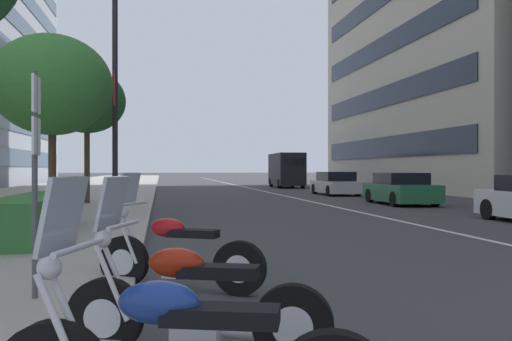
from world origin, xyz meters
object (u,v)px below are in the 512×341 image
at_px(motorcycle_far_end_row, 177,255).
at_px(parking_sign_by_curb, 35,156).
at_px(delivery_van_ahead, 286,169).
at_px(car_lead_in_lane, 401,189).
at_px(street_lamp_with_banners, 124,66).
at_px(street_tree_by_lamp_post, 52,85).
at_px(motorcycle_under_tarp, 191,305).
at_px(car_far_down_avenue, 335,184).
at_px(street_tree_near_plaza_corner, 87,101).

distance_m(motorcycle_far_end_row, parking_sign_by_curb, 2.09).
bearing_deg(delivery_van_ahead, car_lead_in_lane, -177.72).
height_order(motorcycle_far_end_row, street_lamp_with_banners, street_lamp_with_banners).
bearing_deg(car_lead_in_lane, parking_sign_by_curb, 145.34).
xyz_separation_m(motorcycle_far_end_row, street_lamp_with_banners, (11.39, 1.40, 4.49)).
distance_m(car_lead_in_lane, parking_sign_by_curb, 19.28).
distance_m(delivery_van_ahead, street_tree_by_lamp_post, 29.38).
xyz_separation_m(delivery_van_ahead, street_lamp_with_banners, (-24.21, 11.34, 3.46)).
xyz_separation_m(parking_sign_by_curb, street_lamp_with_banners, (12.12, -0.13, 3.27)).
xyz_separation_m(motorcycle_under_tarp, car_far_down_avenue, (25.42, -9.82, 0.20)).
bearing_deg(motorcycle_far_end_row, parking_sign_by_curb, 53.04).
height_order(street_lamp_with_banners, street_tree_near_plaza_corner, street_lamp_with_banners).
distance_m(car_lead_in_lane, delivery_van_ahead, 20.92).
bearing_deg(car_lead_in_lane, motorcycle_under_tarp, 151.97).
height_order(motorcycle_under_tarp, street_lamp_with_banners, street_lamp_with_banners).
xyz_separation_m(car_far_down_avenue, parking_sign_by_curb, (-23.69, 11.39, 1.04)).
distance_m(motorcycle_under_tarp, car_lead_in_lane, 19.84).
xyz_separation_m(car_far_down_avenue, delivery_van_ahead, (12.64, -0.08, 0.84)).
distance_m(motorcycle_under_tarp, street_tree_near_plaza_corner, 18.75).
distance_m(motorcycle_far_end_row, street_tree_by_lamp_post, 10.64).
height_order(motorcycle_under_tarp, car_lead_in_lane, motorcycle_under_tarp).
distance_m(motorcycle_under_tarp, parking_sign_by_curb, 2.64).
relative_size(car_far_down_avenue, delivery_van_ahead, 0.75).
relative_size(street_tree_by_lamp_post, street_tree_near_plaza_corner, 0.97).
bearing_deg(motorcycle_under_tarp, motorcycle_far_end_row, -70.11).
xyz_separation_m(street_tree_by_lamp_post, street_tree_near_plaza_corner, (6.13, -0.17, 0.31)).
xyz_separation_m(parking_sign_by_curb, street_tree_near_plaza_corner, (16.35, 1.60, 2.59)).
distance_m(delivery_van_ahead, street_lamp_with_banners, 26.96).
xyz_separation_m(motorcycle_under_tarp, delivery_van_ahead, (38.06, -9.90, 1.04)).
xyz_separation_m(motorcycle_under_tarp, street_tree_by_lamp_post, (11.95, 3.34, 3.52)).
height_order(delivery_van_ahead, street_tree_near_plaza_corner, street_tree_near_plaza_corner).
relative_size(motorcycle_far_end_row, parking_sign_by_curb, 0.84).
bearing_deg(car_lead_in_lane, motorcycle_far_end_row, 147.86).
bearing_deg(delivery_van_ahead, street_tree_near_plaza_corner, 148.93).
bearing_deg(parking_sign_by_curb, car_lead_in_lane, -36.76).
bearing_deg(street_tree_by_lamp_post, car_lead_in_lane, -68.60).
distance_m(delivery_van_ahead, parking_sign_by_curb, 38.10).
bearing_deg(motorcycle_under_tarp, delivery_van_ahead, -85.64).
relative_size(motorcycle_far_end_row, car_far_down_avenue, 0.47).
xyz_separation_m(car_far_down_avenue, street_tree_near_plaza_corner, (-7.34, 12.99, 3.63)).
distance_m(motorcycle_under_tarp, motorcycle_far_end_row, 2.46).
relative_size(car_far_down_avenue, street_lamp_with_banners, 0.54).
distance_m(parking_sign_by_curb, street_tree_near_plaza_corner, 16.63).
xyz_separation_m(car_lead_in_lane, street_tree_by_lamp_post, (-5.21, 13.30, 3.32)).
height_order(motorcycle_far_end_row, street_tree_by_lamp_post, street_tree_by_lamp_post).
xyz_separation_m(car_lead_in_lane, delivery_van_ahead, (20.90, 0.06, 0.84)).
distance_m(car_far_down_avenue, street_tree_by_lamp_post, 19.12).
bearing_deg(delivery_van_ahead, car_far_down_avenue, -178.25).
relative_size(motorcycle_far_end_row, street_tree_near_plaza_corner, 0.38).
xyz_separation_m(delivery_van_ahead, parking_sign_by_curb, (-36.33, 11.47, 0.20)).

